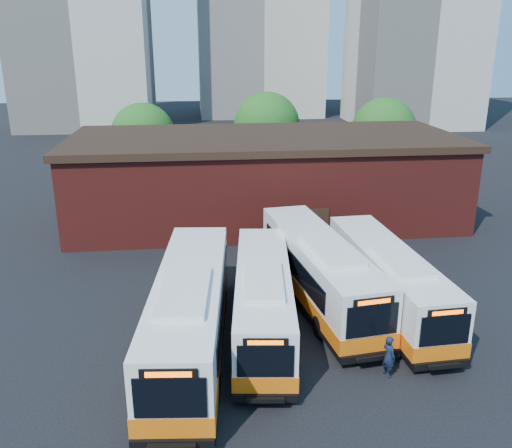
{
  "coord_description": "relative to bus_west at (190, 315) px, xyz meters",
  "views": [
    {
      "loc": [
        -5.05,
        -19.78,
        12.88
      ],
      "look_at": [
        -2.06,
        7.18,
        3.79
      ],
      "focal_mm": 38.0,
      "sensor_mm": 36.0,
      "label": 1
    }
  ],
  "objects": [
    {
      "name": "tree_west",
      "position": [
        -4.42,
        30.64,
        2.97
      ],
      "size": [
        6.0,
        6.0,
        7.65
      ],
      "color": "#382314",
      "rests_on": "ground"
    },
    {
      "name": "bus_mideast",
      "position": [
        6.6,
        4.06,
        -0.06
      ],
      "size": [
        4.32,
        13.23,
        3.55
      ],
      "rotation": [
        0.0,
        0.0,
        0.13
      ],
      "color": "white",
      "rests_on": "ground"
    },
    {
      "name": "bus_east",
      "position": [
        9.82,
        2.84,
        -0.17
      ],
      "size": [
        3.16,
        12.28,
        3.31
      ],
      "rotation": [
        0.0,
        0.0,
        0.05
      ],
      "color": "white",
      "rests_on": "ground"
    },
    {
      "name": "bus_west",
      "position": [
        0.0,
        0.0,
        0.0
      ],
      "size": [
        3.98,
        13.73,
        3.69
      ],
      "rotation": [
        0.0,
        0.0,
        -0.09
      ],
      "color": "white",
      "rests_on": "ground"
    },
    {
      "name": "bus_midwest",
      "position": [
        3.36,
        1.36,
        -0.2
      ],
      "size": [
        3.72,
        12.13,
        3.26
      ],
      "rotation": [
        0.0,
        0.0,
        -0.11
      ],
      "color": "white",
      "rests_on": "ground"
    },
    {
      "name": "tree_east",
      "position": [
        18.58,
        29.64,
        3.15
      ],
      "size": [
        6.24,
        6.24,
        7.96
      ],
      "color": "#382314",
      "rests_on": "ground"
    },
    {
      "name": "tree_mid",
      "position": [
        7.58,
        32.64,
        3.4
      ],
      "size": [
        6.56,
        6.56,
        8.36
      ],
      "color": "#382314",
      "rests_on": "ground"
    },
    {
      "name": "depot_building",
      "position": [
        5.58,
        18.64,
        1.58
      ],
      "size": [
        28.6,
        12.6,
        6.4
      ],
      "color": "maroon",
      "rests_on": "ground"
    },
    {
      "name": "transit_worker",
      "position": [
        7.95,
        -2.86,
        -0.78
      ],
      "size": [
        0.63,
        0.76,
        1.79
      ],
      "primitive_type": "imported",
      "rotation": [
        0.0,
        0.0,
        1.94
      ],
      "color": "#111A32",
      "rests_on": "ground"
    },
    {
      "name": "ground",
      "position": [
        5.58,
        -1.36,
        -1.68
      ],
      "size": [
        220.0,
        220.0,
        0.0
      ],
      "primitive_type": "plane",
      "color": "black"
    }
  ]
}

